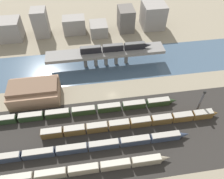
# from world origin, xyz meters

# --- Properties ---
(ground_plane) EXTENTS (400.00, 400.00, 0.00)m
(ground_plane) POSITION_xyz_m (0.00, 0.00, 0.00)
(ground_plane) COLOR gray
(railbed_yard) EXTENTS (280.00, 42.00, 0.01)m
(railbed_yard) POSITION_xyz_m (0.00, -24.00, 0.00)
(railbed_yard) COLOR #282623
(railbed_yard) RESTS_ON ground
(river_water) EXTENTS (320.00, 29.97, 0.01)m
(river_water) POSITION_xyz_m (0.00, 24.45, 0.00)
(river_water) COLOR #3D5166
(river_water) RESTS_ON ground
(bridge) EXTENTS (66.87, 9.51, 9.68)m
(bridge) POSITION_xyz_m (0.00, 24.45, 8.15)
(bridge) COLOR slate
(bridge) RESTS_ON ground
(train_on_bridge) EXTENTS (40.48, 2.62, 3.93)m
(train_on_bridge) POSITION_xyz_m (5.30, 24.45, 11.60)
(train_on_bridge) COLOR black
(train_on_bridge) RESTS_ON bridge
(train_yard_near) EXTENTS (78.29, 2.76, 3.94)m
(train_yard_near) POSITION_xyz_m (-21.72, -38.09, 1.94)
(train_yard_near) COLOR gray
(train_yard_near) RESTS_ON ground
(train_yard_mid) EXTENTS (97.64, 2.83, 3.73)m
(train_yard_mid) POSITION_xyz_m (-19.66, -28.78, 1.84)
(train_yard_mid) COLOR #2D384C
(train_yard_mid) RESTS_ON ground
(train_yard_far) EXTENTS (81.91, 3.20, 4.13)m
(train_yard_far) POSITION_xyz_m (6.28, -19.96, 2.03)
(train_yard_far) COLOR brown
(train_yard_far) RESTS_ON ground
(train_yard_outer) EXTENTS (88.58, 3.04, 3.62)m
(train_yard_outer) POSITION_xyz_m (-13.63, -9.47, 1.78)
(train_yard_outer) COLOR #23381E
(train_yard_outer) RESTS_ON ground
(warehouse_building) EXTENTS (24.25, 15.66, 9.23)m
(warehouse_building) POSITION_xyz_m (-38.55, 3.72, 4.39)
(warehouse_building) COLOR #937056
(warehouse_building) RESTS_ON ground
(signal_tower) EXTENTS (1.04, 1.04, 12.57)m
(signal_tower) POSITION_xyz_m (40.05, -14.99, 6.09)
(signal_tower) COLOR #4C4C51
(signal_tower) RESTS_ON ground
(city_block_far_left) EXTENTS (17.69, 13.21, 13.38)m
(city_block_far_left) POSITION_xyz_m (-60.40, 60.68, 6.69)
(city_block_far_left) COLOR gray
(city_block_far_left) RESTS_ON ground
(city_block_left) EXTENTS (9.50, 10.67, 18.37)m
(city_block_left) POSITION_xyz_m (-38.71, 61.92, 9.19)
(city_block_left) COLOR gray
(city_block_left) RESTS_ON ground
(city_block_center) EXTENTS (14.90, 9.74, 11.10)m
(city_block_center) POSITION_xyz_m (-17.03, 61.86, 5.55)
(city_block_center) COLOR gray
(city_block_center) RESTS_ON ground
(city_block_right) EXTENTS (11.50, 12.71, 8.15)m
(city_block_right) POSITION_xyz_m (-0.81, 57.25, 4.08)
(city_block_right) COLOR gray
(city_block_right) RESTS_ON ground
(city_block_far_right) EXTENTS (10.25, 13.43, 15.61)m
(city_block_far_right) POSITION_xyz_m (18.51, 60.73, 7.81)
(city_block_far_right) COLOR #605B56
(city_block_far_right) RESTS_ON ground
(city_block_tall) EXTENTS (15.26, 15.60, 16.77)m
(city_block_tall) POSITION_xyz_m (38.14, 62.06, 8.39)
(city_block_tall) COLOR gray
(city_block_tall) RESTS_ON ground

